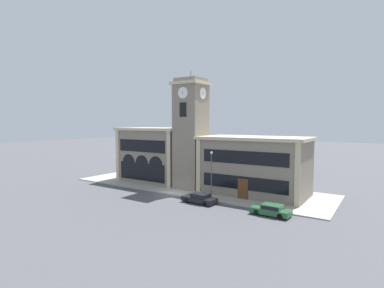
# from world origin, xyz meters

# --- Properties ---
(ground_plane) EXTENTS (300.00, 300.00, 0.00)m
(ground_plane) POSITION_xyz_m (0.00, 0.00, 0.00)
(ground_plane) COLOR #4C4C51
(sidewalk_kerb) EXTENTS (43.62, 13.11, 0.15)m
(sidewalk_kerb) POSITION_xyz_m (0.00, 6.55, 0.07)
(sidewalk_kerb) COLOR #A39E93
(sidewalk_kerb) RESTS_ON ground_plane
(clock_tower) EXTENTS (5.08, 5.08, 18.95)m
(clock_tower) POSITION_xyz_m (0.00, 5.50, 8.92)
(clock_tower) COLOR gray
(clock_tower) RESTS_ON ground_plane
(town_hall_left_wing) EXTENTS (13.27, 8.49, 9.80)m
(town_hall_left_wing) POSITION_xyz_m (-8.77, 7.18, 4.92)
(town_hall_left_wing) COLOR gray
(town_hall_left_wing) RESTS_ON ground_plane
(town_hall_right_wing) EXTENTS (16.02, 8.49, 8.65)m
(town_hall_right_wing) POSITION_xyz_m (10.15, 7.19, 4.35)
(town_hall_right_wing) COLOR gray
(town_hall_right_wing) RESTS_ON ground_plane
(parked_car_near) EXTENTS (4.76, 2.05, 1.32)m
(parked_car_near) POSITION_xyz_m (6.06, -1.47, 0.69)
(parked_car_near) COLOR black
(parked_car_near) RESTS_ON ground_plane
(parked_car_mid) EXTENTS (4.58, 2.05, 1.31)m
(parked_car_mid) POSITION_xyz_m (15.77, -1.47, 0.69)
(parked_car_mid) COLOR #285633
(parked_car_mid) RESTS_ON ground_plane
(street_lamp) EXTENTS (0.36, 0.36, 6.62)m
(street_lamp) POSITION_xyz_m (6.62, 0.64, 4.41)
(street_lamp) COLOR #4C4C51
(street_lamp) RESTS_ON sidewalk_kerb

